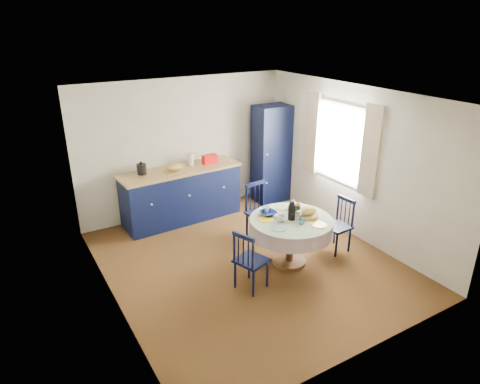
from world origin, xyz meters
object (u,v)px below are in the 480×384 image
object	(u,v)px
kitchen_counter	(182,194)
chair_left	(250,260)
dining_table	(291,226)
mug_a	(281,219)
mug_b	(301,221)
mug_d	(266,209)
chair_right	(339,224)
pantry_cabinet	(271,154)
mug_c	(297,207)
cobalt_bowl	(268,213)
chair_far	(260,211)

from	to	relation	value
kitchen_counter	chair_left	bearing A→B (deg)	-94.84
dining_table	chair_left	distance (m)	0.93
mug_a	mug_b	size ratio (longest dim) A/B	1.26
kitchen_counter	mug_d	distance (m)	1.96
chair_left	chair_right	xyz separation A→B (m)	(1.77, 0.20, -0.01)
pantry_cabinet	mug_c	xyz separation A→B (m)	(-0.88, -1.98, -0.18)
chair_left	cobalt_bowl	xyz separation A→B (m)	(0.66, 0.53, 0.32)
mug_a	chair_left	bearing A→B (deg)	-159.35
chair_left	chair_right	distance (m)	1.78
chair_far	chair_left	bearing A→B (deg)	-134.13
mug_b	mug_d	xyz separation A→B (m)	(-0.21, 0.58, 0.00)
chair_right	kitchen_counter	bearing A→B (deg)	-147.69
pantry_cabinet	chair_left	size ratio (longest dim) A/B	2.18
pantry_cabinet	mug_a	xyz separation A→B (m)	(-1.32, -2.17, -0.18)
chair_left	chair_right	size ratio (longest dim) A/B	1.02
dining_table	cobalt_bowl	xyz separation A→B (m)	(-0.22, 0.28, 0.15)
kitchen_counter	pantry_cabinet	xyz separation A→B (m)	(1.91, -0.05, 0.46)
chair_right	mug_d	world-z (taller)	chair_right
chair_right	mug_b	world-z (taller)	chair_right
chair_right	cobalt_bowl	size ratio (longest dim) A/B	3.59
mug_b	mug_d	bearing A→B (deg)	109.68
dining_table	mug_c	world-z (taller)	dining_table
kitchen_counter	mug_b	xyz separation A→B (m)	(0.80, -2.43, 0.28)
chair_far	cobalt_bowl	size ratio (longest dim) A/B	3.98
kitchen_counter	dining_table	world-z (taller)	kitchen_counter
chair_far	dining_table	bearing A→B (deg)	-98.31
chair_left	kitchen_counter	bearing A→B (deg)	-21.04
dining_table	pantry_cabinet	bearing A→B (deg)	62.51
kitchen_counter	mug_c	distance (m)	2.29
mug_c	mug_d	size ratio (longest dim) A/B	1.15
chair_far	chair_right	bearing A→B (deg)	-54.08
kitchen_counter	mug_d	world-z (taller)	kitchen_counter
cobalt_bowl	chair_right	bearing A→B (deg)	-16.95
mug_b	chair_left	bearing A→B (deg)	-176.85
kitchen_counter	mug_a	bearing A→B (deg)	-77.61
mug_a	kitchen_counter	bearing A→B (deg)	105.02
pantry_cabinet	chair_far	xyz separation A→B (m)	(-1.09, -1.27, -0.47)
chair_right	pantry_cabinet	bearing A→B (deg)	169.92
dining_table	mug_a	distance (m)	0.25
mug_c	cobalt_bowl	bearing A→B (deg)	169.92
pantry_cabinet	kitchen_counter	bearing A→B (deg)	179.59
mug_a	cobalt_bowl	bearing A→B (deg)	97.02
cobalt_bowl	chair_left	bearing A→B (deg)	-140.87
mug_b	mug_d	size ratio (longest dim) A/B	0.92
chair_far	mug_d	distance (m)	0.64
kitchen_counter	chair_far	xyz separation A→B (m)	(0.82, -1.32, -0.01)
mug_b	dining_table	bearing A→B (deg)	94.77
pantry_cabinet	mug_c	bearing A→B (deg)	-112.98
chair_left	mug_a	bearing A→B (deg)	-88.19
kitchen_counter	chair_left	size ratio (longest dim) A/B	2.51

